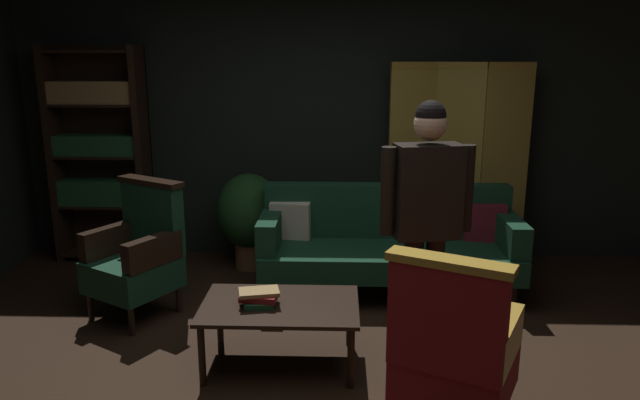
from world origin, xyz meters
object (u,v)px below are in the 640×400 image
coffee_table (280,310)px  book_red_leather (259,297)px  standing_figure (426,211)px  bookshelf (100,151)px  armchair_wing_left (138,253)px  book_green_cloth (259,302)px  folding_screen (457,162)px  velvet_couch (388,239)px  book_tan_leather (259,292)px  potted_plant (249,214)px  armchair_gilt_accent (453,351)px

coffee_table → book_red_leather: bearing=-170.2°
coffee_table → standing_figure: size_ratio=0.59×
bookshelf → armchair_wing_left: 1.59m
standing_figure → book_red_leather: standing_figure is taller
coffee_table → book_red_leather: size_ratio=4.36×
book_green_cloth → book_red_leather: bearing=0.0°
folding_screen → velvet_couch: bearing=-134.1°
book_tan_leather → armchair_wing_left: bearing=143.5°
standing_figure → potted_plant: bearing=128.6°
folding_screen → armchair_gilt_accent: 2.78m
bookshelf → book_green_cloth: 2.78m
coffee_table → armchair_wing_left: bearing=147.5°
folding_screen → book_green_cloth: size_ratio=10.02×
book_green_cloth → book_red_leather: book_red_leather is taller
bookshelf → book_tan_leather: (1.79, -2.03, -0.56)m
velvet_couch → book_red_leather: velvet_couch is taller
potted_plant → book_tan_leather: bearing=-79.4°
folding_screen → book_tan_leather: size_ratio=7.58×
book_green_cloth → book_tan_leather: 0.07m
armchair_wing_left → potted_plant: (0.69, 1.04, 0.03)m
bookshelf → coffee_table: bearing=-46.4°
armchair_gilt_accent → armchair_wing_left: 2.56m
folding_screen → bookshelf: size_ratio=0.93×
folding_screen → book_tan_leather: bearing=-128.7°
velvet_couch → standing_figure: bearing=-84.1°
bookshelf → book_tan_leather: 2.76m
armchair_wing_left → book_tan_leather: 1.28m
bookshelf → armchair_gilt_accent: size_ratio=1.97×
bookshelf → coffee_table: 2.86m
potted_plant → bookshelf: bearing=170.9°
armchair_wing_left → potted_plant: bearing=56.5°
armchair_gilt_accent → book_tan_leather: bearing=147.9°
book_green_cloth → book_tan_leather: size_ratio=0.76×
armchair_wing_left → coffee_table: bearing=-32.5°
standing_figure → book_red_leather: 1.18m
folding_screen → book_red_leather: size_ratio=8.28×
velvet_couch → book_red_leather: (-0.91, -1.29, 0.03)m
coffee_table → potted_plant: bearing=104.7°
velvet_couch → armchair_gilt_accent: 1.98m
book_green_cloth → potted_plant: bearing=100.6°
velvet_couch → book_green_cloth: 1.58m
potted_plant → book_red_leather: size_ratio=3.94×
velvet_couch → book_green_cloth: velvet_couch is taller
bookshelf → potted_plant: bearing=-9.1°
book_tan_leather → armchair_gilt_accent: bearing=-32.1°
book_green_cloth → bookshelf: bearing=131.3°
folding_screen → armchair_gilt_accent: (-0.51, -2.69, -0.50)m
bookshelf → armchair_wing_left: (0.76, -1.27, -0.57)m
coffee_table → book_green_cloth: book_green_cloth is taller
armchair_gilt_accent → book_tan_leather: (-1.09, 0.68, 0.02)m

